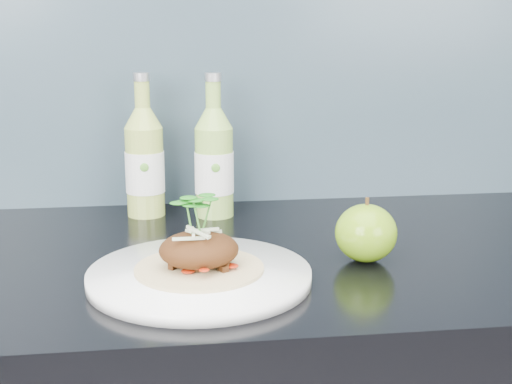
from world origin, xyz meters
TOP-DOWN VIEW (x-y plane):
  - subway_backsplash at (0.00, 1.99)m, footprint 4.00×0.02m
  - dinner_plate at (-0.02, 1.58)m, footprint 0.36×0.36m
  - pork_taco at (-0.02, 1.58)m, footprint 0.16×0.16m
  - green_apple at (0.21, 1.63)m, footprint 0.10×0.10m
  - cider_bottle_left at (-0.09, 1.91)m, footprint 0.08×0.08m
  - cider_bottle_right at (0.03, 1.89)m, footprint 0.07×0.07m

SIDE VIEW (x-z plane):
  - dinner_plate at x=-0.02m, z-range 0.90..0.92m
  - green_apple at x=0.21m, z-range 0.90..0.98m
  - pork_taco at x=-0.02m, z-range 0.89..1.00m
  - cider_bottle_left at x=-0.09m, z-range 0.87..1.11m
  - cider_bottle_right at x=0.03m, z-range 0.87..1.11m
  - subway_backsplash at x=0.00m, z-range 0.90..1.60m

